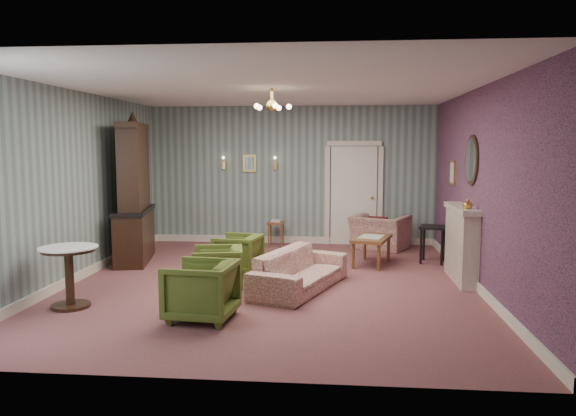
# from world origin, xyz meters

# --- Properties ---
(floor) EXTENTS (7.00, 7.00, 0.00)m
(floor) POSITION_xyz_m (0.00, 0.00, 0.00)
(floor) COLOR brown
(floor) RESTS_ON ground
(ceiling) EXTENTS (7.00, 7.00, 0.00)m
(ceiling) POSITION_xyz_m (0.00, 0.00, 2.90)
(ceiling) COLOR white
(ceiling) RESTS_ON ground
(wall_back) EXTENTS (6.00, 0.00, 6.00)m
(wall_back) POSITION_xyz_m (0.00, 3.50, 1.45)
(wall_back) COLOR slate
(wall_back) RESTS_ON ground
(wall_front) EXTENTS (6.00, 0.00, 6.00)m
(wall_front) POSITION_xyz_m (0.00, -3.50, 1.45)
(wall_front) COLOR slate
(wall_front) RESTS_ON ground
(wall_left) EXTENTS (0.00, 7.00, 7.00)m
(wall_left) POSITION_xyz_m (-3.00, 0.00, 1.45)
(wall_left) COLOR slate
(wall_left) RESTS_ON ground
(wall_right) EXTENTS (0.00, 7.00, 7.00)m
(wall_right) POSITION_xyz_m (3.00, 0.00, 1.45)
(wall_right) COLOR slate
(wall_right) RESTS_ON ground
(wall_right_floral) EXTENTS (0.00, 7.00, 7.00)m
(wall_right_floral) POSITION_xyz_m (2.98, 0.00, 1.45)
(wall_right_floral) COLOR #A1506A
(wall_right_floral) RESTS_ON ground
(door) EXTENTS (1.12, 0.12, 2.16)m
(door) POSITION_xyz_m (1.30, 3.46, 1.08)
(door) COLOR white
(door) RESTS_ON floor
(olive_chair_a) EXTENTS (0.78, 0.83, 0.78)m
(olive_chair_a) POSITION_xyz_m (-0.63, -1.83, 0.39)
(olive_chair_a) COLOR #4A5C20
(olive_chair_a) RESTS_ON floor
(olive_chair_b) EXTENTS (0.76, 0.80, 0.71)m
(olive_chair_b) POSITION_xyz_m (-0.72, -0.53, 0.35)
(olive_chair_b) COLOR #4A5C20
(olive_chair_b) RESTS_ON floor
(olive_chair_c) EXTENTS (0.75, 0.78, 0.70)m
(olive_chair_c) POSITION_xyz_m (-0.64, 0.62, 0.35)
(olive_chair_c) COLOR #4A5C20
(olive_chair_c) RESTS_ON floor
(sofa_chintz) EXTENTS (1.20, 2.02, 0.76)m
(sofa_chintz) POSITION_xyz_m (0.44, -0.33, 0.38)
(sofa_chintz) COLOR #8E3940
(sofa_chintz) RESTS_ON floor
(wingback_chair) EXTENTS (1.24, 1.07, 0.91)m
(wingback_chair) POSITION_xyz_m (1.82, 2.99, 0.46)
(wingback_chair) COLOR #8E3940
(wingback_chair) RESTS_ON floor
(dresser) EXTENTS (0.85, 1.64, 2.61)m
(dresser) POSITION_xyz_m (-2.65, 1.37, 1.31)
(dresser) COLOR black
(dresser) RESTS_ON floor
(fireplace) EXTENTS (0.30, 1.40, 1.16)m
(fireplace) POSITION_xyz_m (2.86, 0.40, 0.58)
(fireplace) COLOR beige
(fireplace) RESTS_ON floor
(mantel_vase) EXTENTS (0.15, 0.15, 0.15)m
(mantel_vase) POSITION_xyz_m (2.84, 0.00, 1.23)
(mantel_vase) COLOR gold
(mantel_vase) RESTS_ON fireplace
(oval_mirror) EXTENTS (0.04, 0.76, 0.84)m
(oval_mirror) POSITION_xyz_m (2.96, 0.40, 1.85)
(oval_mirror) COLOR white
(oval_mirror) RESTS_ON wall_right
(framed_print) EXTENTS (0.04, 0.34, 0.42)m
(framed_print) POSITION_xyz_m (2.97, 1.75, 1.60)
(framed_print) COLOR gold
(framed_print) RESTS_ON wall_right
(coffee_table) EXTENTS (0.80, 1.09, 0.50)m
(coffee_table) POSITION_xyz_m (1.57, 1.43, 0.25)
(coffee_table) COLOR brown
(coffee_table) RESTS_ON floor
(side_table_black) EXTENTS (0.55, 0.55, 0.67)m
(side_table_black) POSITION_xyz_m (2.65, 1.69, 0.33)
(side_table_black) COLOR black
(side_table_black) RESTS_ON floor
(pedestal_table) EXTENTS (0.76, 0.76, 0.80)m
(pedestal_table) POSITION_xyz_m (-2.43, -1.49, 0.40)
(pedestal_table) COLOR black
(pedestal_table) RESTS_ON floor
(nesting_table) EXTENTS (0.34, 0.43, 0.56)m
(nesting_table) POSITION_xyz_m (-0.29, 3.08, 0.28)
(nesting_table) COLOR brown
(nesting_table) RESTS_ON floor
(gilt_mirror_back) EXTENTS (0.28, 0.06, 0.36)m
(gilt_mirror_back) POSITION_xyz_m (-0.90, 3.46, 1.70)
(gilt_mirror_back) COLOR gold
(gilt_mirror_back) RESTS_ON wall_back
(sconce_left) EXTENTS (0.16, 0.12, 0.30)m
(sconce_left) POSITION_xyz_m (-1.45, 3.44, 1.70)
(sconce_left) COLOR gold
(sconce_left) RESTS_ON wall_back
(sconce_right) EXTENTS (0.16, 0.12, 0.30)m
(sconce_right) POSITION_xyz_m (-0.35, 3.44, 1.70)
(sconce_right) COLOR gold
(sconce_right) RESTS_ON wall_back
(chandelier) EXTENTS (0.56, 0.56, 0.36)m
(chandelier) POSITION_xyz_m (0.00, 0.00, 2.63)
(chandelier) COLOR gold
(chandelier) RESTS_ON ceiling
(burgundy_cushion) EXTENTS (0.41, 0.28, 0.39)m
(burgundy_cushion) POSITION_xyz_m (1.77, 2.84, 0.48)
(burgundy_cushion) COLOR #5C171A
(burgundy_cushion) RESTS_ON wingback_chair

